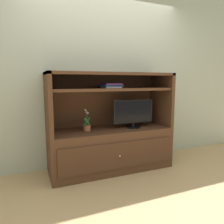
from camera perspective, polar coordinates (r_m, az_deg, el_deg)
The scene contains 6 objects.
ground_plane at distance 2.87m, azimuth 2.79°, elevation -17.88°, with size 8.00×8.00×0.00m, color tan.
painted_rear_wall at distance 3.28m, azimuth -2.70°, elevation 10.61°, with size 6.00×0.10×2.80m, color #ADB29E.
media_console at distance 3.06m, azimuth -0.40°, elevation -7.16°, with size 1.75×0.63×1.39m.
tv_monitor at distance 3.07m, azimuth 5.82°, elevation -0.23°, with size 0.63×0.21×0.41m.
potted_plant at distance 2.92m, azimuth -6.79°, elevation -3.88°, with size 0.11×0.11×0.30m.
magazine_stack at distance 2.95m, azimuth -0.29°, elevation 7.19°, with size 0.28×0.31×0.06m.
Camera 1 is at (-1.10, -2.33, 1.26)m, focal length 33.65 mm.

